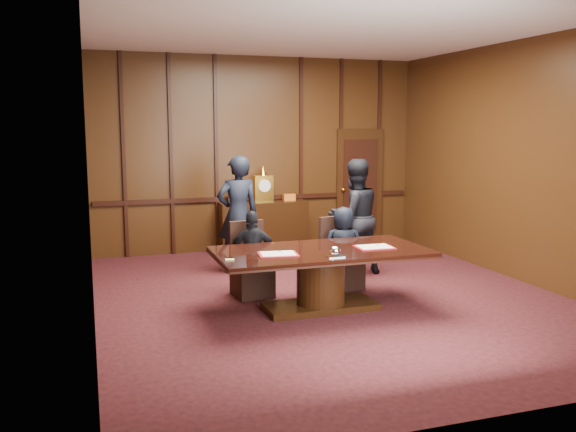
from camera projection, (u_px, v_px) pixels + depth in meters
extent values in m
plane|color=black|center=(331.00, 298.00, 8.09)|extent=(7.00, 7.00, 0.00)
plane|color=silver|center=(334.00, 26.00, 7.57)|extent=(7.00, 7.00, 0.00)
cube|color=black|center=(259.00, 154.00, 11.12)|extent=(6.00, 0.04, 3.50)
cube|color=black|center=(511.00, 196.00, 4.55)|extent=(6.00, 0.04, 3.50)
cube|color=black|center=(88.00, 172.00, 6.90)|extent=(0.04, 7.00, 3.50)
cube|color=black|center=(525.00, 162.00, 8.77)|extent=(0.04, 7.00, 3.50)
cube|color=black|center=(260.00, 198.00, 11.21)|extent=(5.90, 0.05, 0.08)
cube|color=black|center=(359.00, 186.00, 11.80)|extent=(0.95, 0.06, 2.20)
sphere|color=gold|center=(343.00, 190.00, 11.63)|extent=(0.08, 0.08, 0.08)
cube|color=black|center=(263.00, 226.00, 11.09)|extent=(1.60, 0.45, 0.90)
cube|color=black|center=(226.00, 251.00, 10.93)|extent=(0.12, 0.40, 0.06)
cube|color=black|center=(299.00, 246.00, 11.37)|extent=(0.12, 0.40, 0.06)
cube|color=gold|center=(263.00, 189.00, 10.99)|extent=(0.34, 0.18, 0.48)
cylinder|color=white|center=(265.00, 186.00, 10.88)|extent=(0.22, 0.03, 0.22)
cone|color=gold|center=(263.00, 171.00, 10.94)|extent=(0.14, 0.14, 0.16)
cube|color=black|center=(233.00, 197.00, 10.85)|extent=(0.18, 0.04, 0.22)
cube|color=orange|center=(289.00, 197.00, 11.19)|extent=(0.22, 0.12, 0.12)
cube|color=black|center=(320.00, 306.00, 7.59)|extent=(1.40, 0.60, 0.08)
cylinder|color=black|center=(321.00, 279.00, 7.54)|extent=(0.60, 0.60, 0.62)
cube|color=black|center=(321.00, 253.00, 7.49)|extent=(2.62, 1.32, 0.02)
cube|color=black|center=(321.00, 252.00, 7.49)|extent=(2.60, 1.30, 0.06)
cube|color=#A30F16|center=(278.00, 254.00, 7.18)|extent=(0.50, 0.39, 0.01)
cube|color=white|center=(278.00, 254.00, 7.18)|extent=(0.43, 0.33, 0.01)
cube|color=#A30F16|center=(374.00, 247.00, 7.59)|extent=(0.47, 0.35, 0.01)
cube|color=white|center=(374.00, 247.00, 7.59)|extent=(0.41, 0.29, 0.01)
cube|color=white|center=(335.00, 256.00, 7.06)|extent=(0.20, 0.14, 0.01)
ellipsoid|color=white|center=(335.00, 252.00, 7.05)|extent=(0.13, 0.13, 0.10)
cube|color=#CFC665|center=(230.00, 260.00, 6.88)|extent=(0.11, 0.09, 0.01)
cube|color=black|center=(252.00, 279.00, 8.16)|extent=(0.53, 0.53, 0.46)
cube|color=black|center=(246.00, 241.00, 8.28)|extent=(0.48, 0.11, 0.55)
cylinder|color=black|center=(242.00, 293.00, 7.93)|extent=(0.04, 0.04, 0.23)
cylinder|color=black|center=(263.00, 283.00, 8.43)|extent=(0.04, 0.04, 0.23)
cube|color=black|center=(342.00, 272.00, 8.56)|extent=(0.57, 0.57, 0.46)
cube|color=black|center=(333.00, 235.00, 8.67)|extent=(0.48, 0.16, 0.55)
cylinder|color=black|center=(334.00, 284.00, 8.33)|extent=(0.04, 0.04, 0.23)
cylinder|color=black|center=(349.00, 275.00, 8.83)|extent=(0.04, 0.04, 0.23)
imported|color=black|center=(253.00, 254.00, 8.06)|extent=(0.73, 0.42, 1.16)
imported|color=black|center=(343.00, 248.00, 8.46)|extent=(0.64, 0.50, 1.16)
imported|color=black|center=(238.00, 215.00, 9.38)|extent=(0.69, 0.47, 1.82)
imported|color=black|center=(354.00, 217.00, 9.31)|extent=(0.92, 0.75, 1.77)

